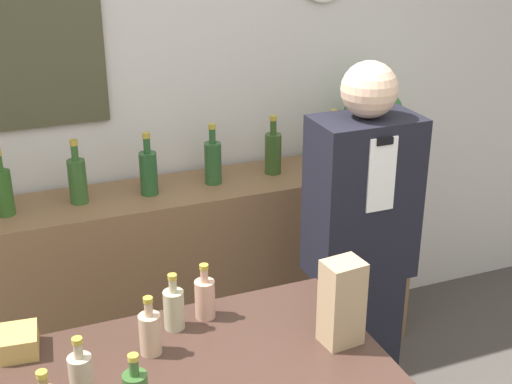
{
  "coord_description": "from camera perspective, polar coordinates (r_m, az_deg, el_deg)",
  "views": [
    {
      "loc": [
        -0.75,
        -1.19,
        2.26
      ],
      "look_at": [
        0.17,
        1.13,
        1.19
      ],
      "focal_mm": 50.0,
      "sensor_mm": 36.0,
      "label": 1
    }
  ],
  "objects": [
    {
      "name": "shelf_bottle_3",
      "position": [
        3.21,
        -8.6,
        1.64
      ],
      "size": [
        0.08,
        0.08,
        0.29
      ],
      "color": "#265329",
      "rests_on": "back_shelf"
    },
    {
      "name": "counter_bottle_3",
      "position": [
        2.23,
        -8.47,
        -11.04
      ],
      "size": [
        0.07,
        0.07,
        0.2
      ],
      "color": "tan",
      "rests_on": "display_counter"
    },
    {
      "name": "shelf_bottle_1",
      "position": [
        3.15,
        -19.59,
        0.09
      ],
      "size": [
        0.08,
        0.08,
        0.29
      ],
      "color": "#2D571F",
      "rests_on": "back_shelf"
    },
    {
      "name": "shelf_bottle_6",
      "position": [
        3.52,
        6.13,
        3.76
      ],
      "size": [
        0.08,
        0.08,
        0.29
      ],
      "color": "#265227",
      "rests_on": "back_shelf"
    },
    {
      "name": "shelf_bottle_2",
      "position": [
        3.18,
        -14.09,
        0.99
      ],
      "size": [
        0.08,
        0.08,
        0.29
      ],
      "color": "#315826",
      "rests_on": "back_shelf"
    },
    {
      "name": "counter_bottle_1",
      "position": [
        2.09,
        -13.82,
        -14.05
      ],
      "size": [
        0.07,
        0.07,
        0.2
      ],
      "color": "tan",
      "rests_on": "display_counter"
    },
    {
      "name": "counter_bottle_4",
      "position": [
        2.33,
        -6.59,
        -9.2
      ],
      "size": [
        0.07,
        0.07,
        0.2
      ],
      "color": "#B1AA87",
      "rests_on": "display_counter"
    },
    {
      "name": "back_wall",
      "position": [
        3.4,
        -8.29,
        7.44
      ],
      "size": [
        5.2,
        0.09,
        2.7
      ],
      "color": "silver",
      "rests_on": "ground_plane"
    },
    {
      "name": "shopkeeper",
      "position": [
        3.01,
        8.2,
        -5.38
      ],
      "size": [
        0.42,
        0.26,
        1.67
      ],
      "color": "black",
      "rests_on": "ground_plane"
    },
    {
      "name": "shelf_bottle_5",
      "position": [
        3.41,
        1.38,
        3.24
      ],
      "size": [
        0.08,
        0.08,
        0.29
      ],
      "color": "#314F20",
      "rests_on": "back_shelf"
    },
    {
      "name": "gift_box",
      "position": [
        2.35,
        -18.43,
        -11.3
      ],
      "size": [
        0.13,
        0.15,
        0.07
      ],
      "color": "tan",
      "rests_on": "display_counter"
    },
    {
      "name": "counter_bottle_5",
      "position": [
        2.38,
        -4.11,
        -8.4
      ],
      "size": [
        0.07,
        0.07,
        0.2
      ],
      "color": "tan",
      "rests_on": "display_counter"
    },
    {
      "name": "back_shelf",
      "position": [
        3.51,
        -5.59,
        -7.14
      ],
      "size": [
        2.32,
        0.4,
        0.99
      ],
      "color": "brown",
      "rests_on": "ground_plane"
    },
    {
      "name": "potted_plant",
      "position": [
        3.59,
        9.35,
        5.69
      ],
      "size": [
        0.3,
        0.3,
        0.38
      ],
      "color": "#4C3D2D",
      "rests_on": "back_shelf"
    },
    {
      "name": "paper_bag",
      "position": [
        2.23,
        6.88,
        -8.77
      ],
      "size": [
        0.13,
        0.11,
        0.28
      ],
      "color": "tan",
      "rests_on": "display_counter"
    },
    {
      "name": "shelf_bottle_4",
      "position": [
        3.3,
        -3.47,
        2.48
      ],
      "size": [
        0.08,
        0.08,
        0.29
      ],
      "color": "#295529",
      "rests_on": "back_shelf"
    }
  ]
}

